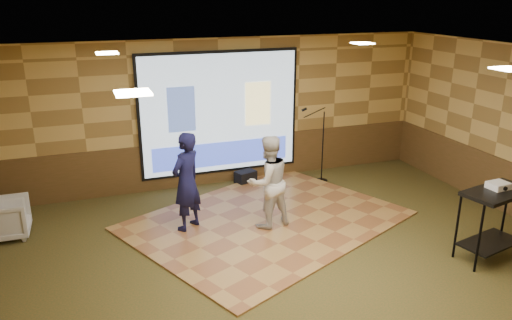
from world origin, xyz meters
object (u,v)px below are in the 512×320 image
object	(u,v)px
mic_stand	(320,159)
duffel_bag	(246,177)
av_table	(495,210)
player_left	(186,182)
projector	(498,185)
banquet_chair	(6,219)
player_right	(268,182)
projector_screen	(220,115)
dance_floor	(267,220)

from	to	relation	value
mic_stand	duffel_bag	xyz separation A→B (m)	(-1.50, 0.46, -0.36)
av_table	mic_stand	world-z (taller)	mic_stand
player_left	projector	size ratio (longest dim) A/B	5.85
projector	banquet_chair	size ratio (longest dim) A/B	0.41
player_right	mic_stand	xyz separation A→B (m)	(1.81, 1.66, -0.33)
projector_screen	projector	bearing A→B (deg)	-56.12
projector_screen	banquet_chair	world-z (taller)	projector_screen
mic_stand	duffel_bag	size ratio (longest dim) A/B	3.92
player_right	projector_screen	bearing A→B (deg)	-97.33
projector	duffel_bag	size ratio (longest dim) A/B	0.69
mic_stand	banquet_chair	xyz separation A→B (m)	(-5.97, -0.54, -0.17)
player_right	av_table	distance (m)	3.48
av_table	banquet_chair	size ratio (longest dim) A/B	1.58
banquet_chair	mic_stand	bearing A→B (deg)	-83.70
projector_screen	av_table	bearing A→B (deg)	-56.92
player_left	banquet_chair	distance (m)	3.00
player_right	duffel_bag	xyz separation A→B (m)	(0.31, 2.11, -0.70)
projector_screen	av_table	distance (m)	5.35
player_right	projector	size ratio (longest dim) A/B	5.56
av_table	projector	world-z (taller)	projector
player_left	projector	distance (m)	4.78
player_right	projector	world-z (taller)	player_right
projector_screen	mic_stand	bearing A→B (deg)	-18.12
av_table	duffel_bag	xyz separation A→B (m)	(-2.43, 4.26, -0.68)
duffel_bag	projector_screen	bearing A→B (deg)	158.20
dance_floor	player_right	bearing A→B (deg)	-105.90
projector	mic_stand	size ratio (longest dim) A/B	0.18
duffel_bag	av_table	bearing A→B (deg)	-60.30
banquet_chair	player_left	bearing A→B (deg)	-103.54
projector_screen	av_table	size ratio (longest dim) A/B	2.96
banquet_chair	dance_floor	bearing A→B (deg)	-100.98
av_table	projector	xyz separation A→B (m)	(0.05, 0.06, 0.35)
dance_floor	projector	distance (m)	3.75
av_table	projector_screen	bearing A→B (deg)	123.08
player_left	av_table	xyz separation A→B (m)	(4.04, -2.51, -0.06)
projector	duffel_bag	bearing A→B (deg)	116.18
mic_stand	projector	bearing A→B (deg)	-78.78
projector_screen	av_table	xyz separation A→B (m)	(2.90, -4.44, -0.66)
projector_screen	dance_floor	bearing A→B (deg)	-84.03
dance_floor	av_table	world-z (taller)	av_table
av_table	banquet_chair	xyz separation A→B (m)	(-6.90, 3.26, -0.49)
projector_screen	player_right	world-z (taller)	projector_screen
player_right	banquet_chair	xyz separation A→B (m)	(-4.16, 1.11, -0.51)
av_table	player_left	bearing A→B (deg)	148.13
player_right	av_table	bearing A→B (deg)	130.64
dance_floor	player_right	world-z (taller)	player_right
dance_floor	player_left	bearing A→B (deg)	173.39
projector	mic_stand	distance (m)	3.93
banquet_chair	duffel_bag	size ratio (longest dim) A/B	1.69
player_right	dance_floor	bearing A→B (deg)	-117.17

